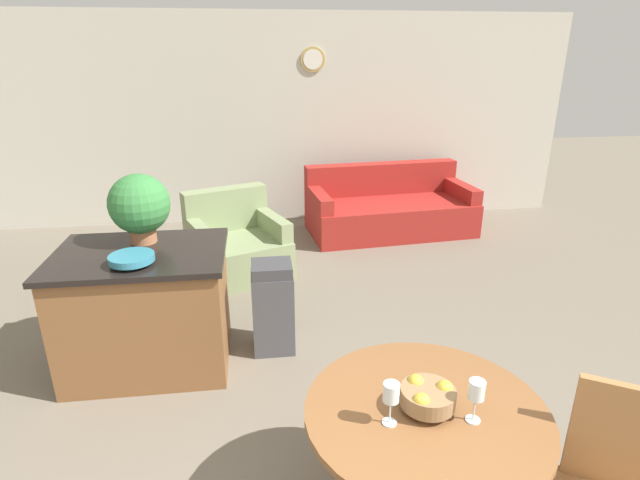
{
  "coord_description": "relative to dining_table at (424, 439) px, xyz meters",
  "views": [
    {
      "loc": [
        -0.28,
        -0.84,
        2.21
      ],
      "look_at": [
        0.17,
        2.52,
        0.93
      ],
      "focal_mm": 28.0,
      "sensor_mm": 36.0,
      "label": 1
    }
  ],
  "objects": [
    {
      "name": "potted_plant",
      "position": [
        -1.53,
        1.83,
        0.62
      ],
      "size": [
        0.43,
        0.43,
        0.51
      ],
      "color": "#A36642",
      "rests_on": "kitchen_island"
    },
    {
      "name": "teal_bowl",
      "position": [
        -1.53,
        1.41,
        0.38
      ],
      "size": [
        0.29,
        0.29,
        0.07
      ],
      "color": "teal",
      "rests_on": "kitchen_island"
    },
    {
      "name": "armchair",
      "position": [
        -0.94,
        3.24,
        -0.27
      ],
      "size": [
        1.16,
        1.15,
        0.85
      ],
      "rotation": [
        0.0,
        0.0,
        0.38
      ],
      "color": "gray",
      "rests_on": "ground_plane"
    },
    {
      "name": "couch",
      "position": [
        1.0,
        4.32,
        -0.28
      ],
      "size": [
        2.15,
        1.2,
        0.83
      ],
      "rotation": [
        0.0,
        0.0,
        0.1
      ],
      "color": "maroon",
      "rests_on": "ground_plane"
    },
    {
      "name": "wine_glass_left",
      "position": [
        -0.19,
        -0.06,
        0.31
      ],
      "size": [
        0.07,
        0.07,
        0.2
      ],
      "color": "silver",
      "rests_on": "dining_table"
    },
    {
      "name": "dining_table",
      "position": [
        0.0,
        0.0,
        0.0
      ],
      "size": [
        1.09,
        1.09,
        0.73
      ],
      "color": "brown",
      "rests_on": "ground_plane"
    },
    {
      "name": "kitchen_island",
      "position": [
        -1.53,
        1.64,
        -0.11
      ],
      "size": [
        1.18,
        0.88,
        0.9
      ],
      "color": "brown",
      "rests_on": "ground_plane"
    },
    {
      "name": "fruit_bowl",
      "position": [
        -0.0,
        0.0,
        0.24
      ],
      "size": [
        0.24,
        0.24,
        0.13
      ],
      "color": "olive",
      "rests_on": "dining_table"
    },
    {
      "name": "wine_glass_right",
      "position": [
        0.17,
        -0.09,
        0.31
      ],
      "size": [
        0.07,
        0.07,
        0.2
      ],
      "color": "silver",
      "rests_on": "dining_table"
    },
    {
      "name": "trash_bin",
      "position": [
        -0.62,
        1.71,
        -0.2
      ],
      "size": [
        0.31,
        0.28,
        0.73
      ],
      "color": "#47474C",
      "rests_on": "ground_plane"
    },
    {
      "name": "wall_back",
      "position": [
        -0.42,
        5.05,
        0.79
      ],
      "size": [
        8.0,
        0.09,
        2.7
      ],
      "color": "beige",
      "rests_on": "ground_plane"
    }
  ]
}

